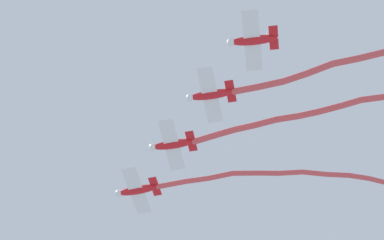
{
  "coord_description": "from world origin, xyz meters",
  "views": [
    {
      "loc": [
        -57.38,
        -20.87,
        6.99
      ],
      "look_at": [
        -4.49,
        -8.16,
        80.51
      ],
      "focal_mm": 73.07,
      "sensor_mm": 36.0,
      "label": 1
    }
  ],
  "objects": [
    {
      "name": "airplane_slot",
      "position": [
        -13.24,
        -17.08,
        80.9
      ],
      "size": [
        7.78,
        5.85,
        1.93
      ],
      "rotation": [
        0.0,
        0.0,
        1.69
      ],
      "color": "red"
    },
    {
      "name": "smoke_trail_right_wing",
      "position": [
        -8.27,
        -23.89,
        80.16
      ],
      "size": [
        3.38,
        20.89,
        1.76
      ],
      "color": "#DB4C4C"
    },
    {
      "name": "airplane_right_wing",
      "position": [
        -7.41,
        -11.05,
        80.65
      ],
      "size": [
        7.71,
        5.76,
        1.93
      ],
      "rotation": [
        0.0,
        0.0,
        1.63
      ],
      "color": "red"
    },
    {
      "name": "airplane_lead",
      "position": [
        4.24,
        1.01,
        80.15
      ],
      "size": [
        7.63,
        5.66,
        1.93
      ],
      "rotation": [
        0.0,
        0.0,
        1.57
      ],
      "color": "red"
    },
    {
      "name": "airplane_left_wing",
      "position": [
        -1.59,
        -5.02,
        80.4
      ],
      "size": [
        7.7,
        5.74,
        1.93
      ],
      "rotation": [
        0.0,
        0.0,
        1.62
      ],
      "color": "red"
    },
    {
      "name": "smoke_trail_lead",
      "position": [
        7.96,
        -16.55,
        82.14
      ],
      "size": [
        10.83,
        29.29,
        4.9
      ],
      "color": "#DB4C4C"
    },
    {
      "name": "smoke_trail_left_wing",
      "position": [
        -1.68,
        -20.45,
        81.17
      ],
      "size": [
        1.62,
        26.18,
        2.63
      ],
      "color": "#DB4C4C"
    }
  ]
}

